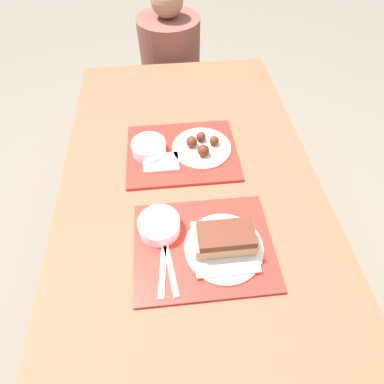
% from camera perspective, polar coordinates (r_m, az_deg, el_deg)
% --- Properties ---
extents(ground_plane, '(12.00, 12.00, 0.00)m').
position_cam_1_polar(ground_plane, '(1.72, -0.15, -15.34)').
color(ground_plane, '#706656').
extents(picnic_table, '(0.93, 1.68, 0.77)m').
position_cam_1_polar(picnic_table, '(1.13, -0.23, -2.06)').
color(picnic_table, brown).
rests_on(picnic_table, ground_plane).
extents(picnic_bench_far, '(0.88, 0.28, 0.43)m').
position_cam_1_polar(picnic_bench_far, '(2.11, -3.19, 16.56)').
color(picnic_bench_far, brown).
rests_on(picnic_bench_far, ground_plane).
extents(tray_near, '(0.42, 0.33, 0.01)m').
position_cam_1_polar(tray_near, '(0.92, 2.21, -10.22)').
color(tray_near, red).
rests_on(tray_near, picnic_table).
extents(tray_far, '(0.42, 0.33, 0.01)m').
position_cam_1_polar(tray_far, '(1.17, -1.94, 7.57)').
color(tray_far, red).
rests_on(tray_far, picnic_table).
extents(bowl_coleslaw_near, '(0.13, 0.13, 0.05)m').
position_cam_1_polar(bowl_coleslaw_near, '(0.93, -6.26, -6.28)').
color(bowl_coleslaw_near, white).
rests_on(bowl_coleslaw_near, tray_near).
extents(brisket_sandwich_plate, '(0.24, 0.24, 0.09)m').
position_cam_1_polar(brisket_sandwich_plate, '(0.89, 6.26, -9.48)').
color(brisket_sandwich_plate, beige).
rests_on(brisket_sandwich_plate, tray_near).
extents(plastic_fork_near, '(0.03, 0.17, 0.00)m').
position_cam_1_polar(plastic_fork_near, '(0.89, -5.58, -14.39)').
color(plastic_fork_near, white).
rests_on(plastic_fork_near, tray_near).
extents(plastic_knife_near, '(0.04, 0.17, 0.00)m').
position_cam_1_polar(plastic_knife_near, '(0.89, -4.11, -14.29)').
color(plastic_knife_near, white).
rests_on(plastic_knife_near, tray_near).
extents(condiment_packet, '(0.04, 0.03, 0.01)m').
position_cam_1_polar(condiment_packet, '(0.96, 3.06, -5.88)').
color(condiment_packet, teal).
rests_on(condiment_packet, tray_near).
extents(bowl_coleslaw_far, '(0.13, 0.13, 0.05)m').
position_cam_1_polar(bowl_coleslaw_far, '(1.15, -8.22, 8.48)').
color(bowl_coleslaw_far, white).
rests_on(bowl_coleslaw_far, tray_far).
extents(wings_plate_far, '(0.23, 0.23, 0.05)m').
position_cam_1_polar(wings_plate_far, '(1.16, 1.84, 8.77)').
color(wings_plate_far, beige).
rests_on(wings_plate_far, tray_far).
extents(napkin_far, '(0.13, 0.09, 0.01)m').
position_cam_1_polar(napkin_far, '(1.12, -5.93, 5.70)').
color(napkin_far, white).
rests_on(napkin_far, tray_far).
extents(person_seated_across, '(0.35, 0.35, 0.64)m').
position_cam_1_polar(person_seated_across, '(1.94, -4.17, 24.40)').
color(person_seated_across, brown).
rests_on(person_seated_across, picnic_bench_far).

